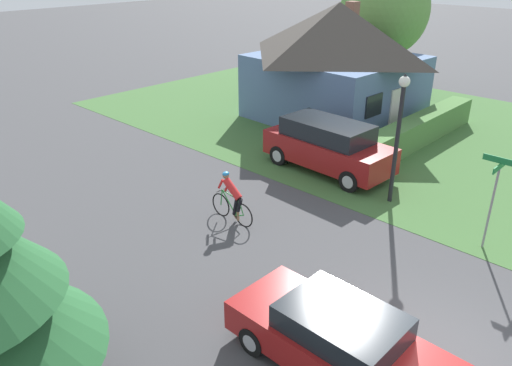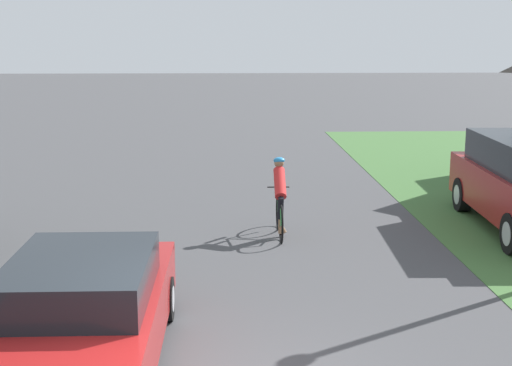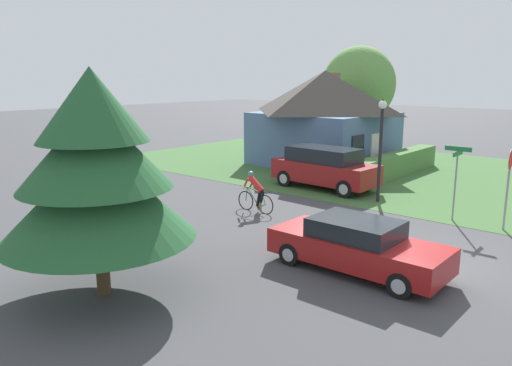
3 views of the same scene
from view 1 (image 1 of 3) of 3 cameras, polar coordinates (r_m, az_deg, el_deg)
ground_plane at (r=10.98m, az=19.53°, el=-18.03°), size 140.00×140.00×0.00m
grass_verge_right at (r=22.20m, az=23.58°, el=3.77°), size 16.00×36.00×0.01m
cottage_house at (r=23.82m, az=9.18°, el=13.70°), size 7.04×7.42×5.25m
hedge_row at (r=21.53m, az=17.89°, el=5.65°), size 8.66×0.90×1.13m
sedan_left_lane at (r=9.79m, az=9.90°, el=-17.62°), size 1.84×4.57×1.36m
cyclist at (r=14.50m, az=-2.77°, el=-1.82°), size 0.44×1.70×1.52m
parked_suv_right at (r=18.00m, az=8.21°, el=4.25°), size 2.11×4.79×1.85m
street_lamp at (r=15.53m, az=16.07°, el=6.69°), size 0.33×0.33×4.08m
street_name_sign at (r=14.09m, az=25.70°, el=-0.35°), size 0.90×0.90×2.59m
deciduous_tree_right at (r=29.18m, az=14.47°, el=18.57°), size 4.75×4.75×6.88m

